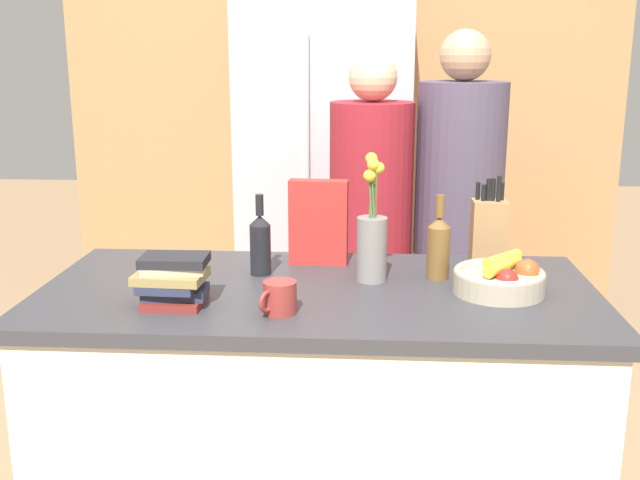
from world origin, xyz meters
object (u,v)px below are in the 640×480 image
at_px(bottle_oil, 438,246).
at_px(bottle_vinegar, 260,243).
at_px(knife_block, 488,231).
at_px(person_in_blue, 458,219).
at_px(book_stack, 173,281).
at_px(refrigerator, 325,176).
at_px(flower_vase, 372,240).
at_px(cereal_box, 318,222).
at_px(person_at_sink, 370,232).
at_px(coffee_mug, 279,298).
at_px(fruit_bowl, 501,279).

height_order(bottle_oil, bottle_vinegar, bottle_oil).
distance_m(knife_block, person_in_blue, 0.56).
distance_m(book_stack, bottle_oil, 0.80).
bearing_deg(refrigerator, flower_vase, -80.85).
bearing_deg(bottle_vinegar, book_stack, -122.86).
relative_size(cereal_box, person_in_blue, 0.17).
height_order(knife_block, person_at_sink, person_at_sink).
height_order(coffee_mug, bottle_oil, bottle_oil).
relative_size(cereal_box, bottle_oil, 1.06).
distance_m(knife_block, cereal_box, 0.55).
height_order(fruit_bowl, book_stack, book_stack).
xyz_separation_m(bottle_oil, person_at_sink, (-0.20, 0.67, -0.12)).
height_order(book_stack, bottle_vinegar, bottle_vinegar).
xyz_separation_m(bottle_oil, bottle_vinegar, (-0.54, 0.01, -0.00)).
relative_size(flower_vase, bottle_oil, 1.50).
distance_m(flower_vase, person_at_sink, 0.72).
xyz_separation_m(flower_vase, person_in_blue, (0.34, 0.75, -0.10)).
distance_m(flower_vase, bottle_oil, 0.21).
bearing_deg(book_stack, refrigerator, 79.17).
height_order(knife_block, flower_vase, flower_vase).
xyz_separation_m(knife_block, bottle_oil, (-0.17, -0.16, -0.01)).
height_order(person_at_sink, person_in_blue, person_in_blue).
bearing_deg(person_in_blue, coffee_mug, -134.45).
distance_m(refrigerator, cereal_box, 1.21).
distance_m(flower_vase, book_stack, 0.60).
xyz_separation_m(flower_vase, bottle_oil, (0.20, 0.04, -0.02)).
bearing_deg(bottle_oil, bottle_vinegar, 179.22).
relative_size(book_stack, bottle_vinegar, 0.78).
distance_m(bottle_oil, person_in_blue, 0.73).
relative_size(fruit_bowl, book_stack, 1.32).
xyz_separation_m(fruit_bowl, book_stack, (-0.91, -0.16, 0.03)).
bearing_deg(fruit_bowl, bottle_vinegar, 168.88).
xyz_separation_m(refrigerator, bottle_oil, (0.42, -1.35, 0.01)).
relative_size(knife_block, bottle_oil, 1.13).
bearing_deg(coffee_mug, fruit_bowl, 19.10).
relative_size(bottle_vinegar, person_in_blue, 0.15).
bearing_deg(cereal_box, fruit_bowl, -26.82).
distance_m(bottle_oil, person_at_sink, 0.71).
relative_size(fruit_bowl, cereal_box, 0.94).
xyz_separation_m(refrigerator, knife_block, (0.60, -1.19, 0.02)).
distance_m(fruit_bowl, coffee_mug, 0.65).
xyz_separation_m(refrigerator, coffee_mug, (-0.02, -1.69, -0.05)).
height_order(fruit_bowl, bottle_vinegar, bottle_vinegar).
xyz_separation_m(person_at_sink, person_in_blue, (0.34, 0.04, 0.05)).
bearing_deg(bottle_oil, flower_vase, -169.99).
xyz_separation_m(refrigerator, flower_vase, (0.22, -1.39, 0.03)).
relative_size(fruit_bowl, person_in_blue, 0.16).
distance_m(refrigerator, bottle_oil, 1.41).
xyz_separation_m(bottle_vinegar, person_in_blue, (0.68, 0.71, -0.07)).
bearing_deg(person_at_sink, fruit_bowl, -51.29).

